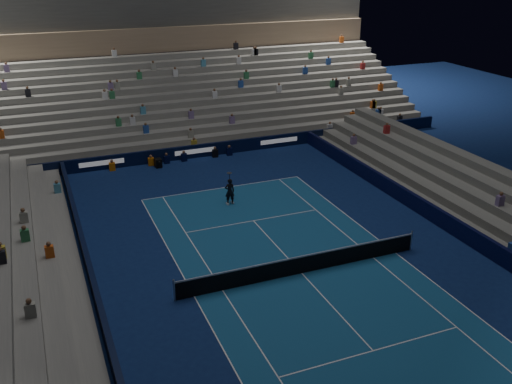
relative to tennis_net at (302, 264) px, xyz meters
The scene contains 11 objects.
ground 0.50m from the tennis_net, ahead, with size 90.00×90.00×0.00m, color #0D1D4F.
court_surface 0.50m from the tennis_net, ahead, with size 10.97×23.77×0.01m, color navy.
sponsor_barrier_far 18.50m from the tennis_net, 90.00° to the left, with size 44.00×0.25×1.00m, color black.
sponsor_barrier_east 9.70m from the tennis_net, ahead, with size 0.25×37.00×1.00m, color black.
sponsor_barrier_west 9.70m from the tennis_net, behind, with size 0.25×37.00×1.00m, color black.
grandstand_main 28.05m from the tennis_net, 90.00° to the left, with size 44.00×15.20×11.20m.
grandstand_east 13.17m from the tennis_net, ahead, with size 5.00×37.00×2.50m.
grandstand_west 13.17m from the tennis_net, behind, with size 5.00×37.00×2.50m.
tennis_net is the anchor object (origin of this frame).
tennis_player 9.26m from the tennis_net, 92.80° to the left, with size 0.62×0.40×1.69m, color black.
broadcast_camera 17.73m from the tennis_net, 100.07° to the left, with size 0.49×0.94×0.64m.
Camera 1 is at (-11.22, -21.76, 14.62)m, focal length 40.17 mm.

